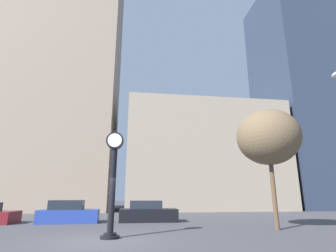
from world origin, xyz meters
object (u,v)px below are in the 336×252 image
(street_clock, at_px, (113,178))
(car_black, at_px, (148,213))
(car_blue, at_px, (68,213))
(bare_tree, at_px, (268,137))

(street_clock, relative_size, car_black, 1.16)
(car_blue, distance_m, bare_tree, 13.66)
(bare_tree, bearing_deg, car_blue, 155.77)
(street_clock, bearing_deg, car_black, 74.33)
(street_clock, distance_m, car_black, 7.79)
(car_blue, relative_size, car_black, 0.97)
(street_clock, xyz_separation_m, car_black, (2.04, 7.28, -1.89))
(car_black, distance_m, bare_tree, 9.58)
(street_clock, xyz_separation_m, bare_tree, (8.53, 1.76, 2.50))
(car_black, height_order, bare_tree, bare_tree)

